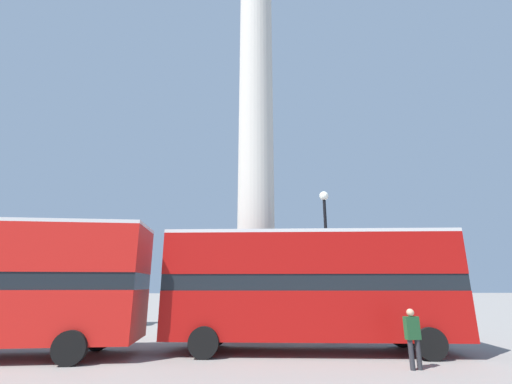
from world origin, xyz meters
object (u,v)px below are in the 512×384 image
at_px(bus_a, 309,284).
at_px(pedestrian_near_lamp, 413,336).
at_px(monument_column, 256,147).
at_px(equestrian_statue, 104,296).
at_px(street_lamp, 327,254).

height_order(bus_a, pedestrian_near_lamp, bus_a).
distance_m(monument_column, equestrian_statue, 12.75).
height_order(monument_column, street_lamp, monument_column).
relative_size(monument_column, pedestrian_near_lamp, 14.87).
distance_m(bus_a, street_lamp, 2.86).
bearing_deg(pedestrian_near_lamp, monument_column, 107.68).
bearing_deg(pedestrian_near_lamp, bus_a, 121.54).
bearing_deg(equestrian_statue, monument_column, -24.55).
relative_size(equestrian_statue, street_lamp, 0.88).
height_order(monument_column, bus_a, monument_column).
relative_size(monument_column, equestrian_statue, 4.21).
xyz_separation_m(monument_column, pedestrian_near_lamp, (4.03, -7.98, -9.07)).
bearing_deg(equestrian_statue, street_lamp, -31.40).
bearing_deg(pedestrian_near_lamp, equestrian_statue, 128.70).
distance_m(equestrian_statue, street_lamp, 13.87).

